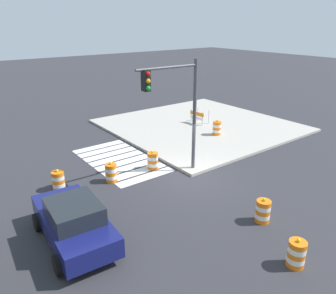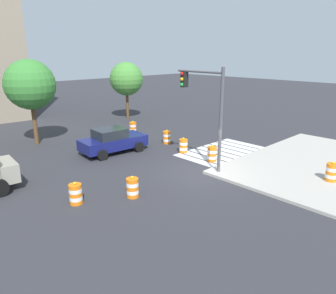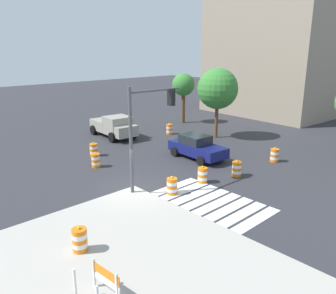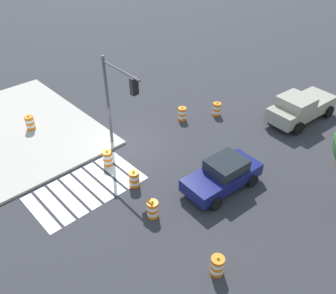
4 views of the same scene
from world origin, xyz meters
TOP-DOWN VIEW (x-y plane):
  - ground_plane at (0.00, 0.00)m, footprint 120.00×120.00m
  - crosswalk_stripes at (4.00, 1.80)m, footprint 5.85×3.20m
  - sports_car at (-1.33, 6.56)m, footprint 4.42×2.38m
  - traffic_barrel_near_corner at (1.99, 0.96)m, footprint 0.56×0.56m
  - traffic_barrel_crosswalk_end at (2.01, 3.37)m, footprint 0.56×0.56m
  - traffic_barrel_median_near at (-4.52, 0.34)m, footprint 0.56×0.56m
  - traffic_barrel_median_far at (2.71, 5.68)m, footprint 0.56×0.56m
  - traffic_barrel_lane_center at (-6.71, 1.51)m, footprint 0.56×0.56m
  - traffic_barrel_opposite_curb at (2.84, 9.81)m, footprint 0.56×0.56m
  - traffic_barrel_on_sidewalk at (3.60, -5.32)m, footprint 0.56×0.56m
  - traffic_light_pole at (0.63, 0.54)m, footprint 0.47×3.29m
  - street_tree_streetside_near at (-4.11, 12.08)m, footprint 3.42×3.42m
  - street_tree_streetside_mid at (6.07, 14.81)m, footprint 3.17×3.17m

SIDE VIEW (x-z plane):
  - ground_plane at x=0.00m, z-range 0.00..0.00m
  - crosswalk_stripes at x=4.00m, z-range 0.00..0.02m
  - traffic_barrel_near_corner at x=1.99m, z-range -0.06..0.96m
  - traffic_barrel_crosswalk_end at x=2.01m, z-range -0.06..0.96m
  - traffic_barrel_median_near at x=-4.52m, z-range -0.06..0.96m
  - traffic_barrel_median_far at x=2.71m, z-range -0.06..0.96m
  - traffic_barrel_lane_center at x=-6.71m, z-range -0.06..0.96m
  - traffic_barrel_opposite_curb at x=2.84m, z-range -0.06..0.96m
  - traffic_barrel_on_sidewalk at x=3.60m, z-range 0.09..1.11m
  - sports_car at x=-1.33m, z-range 0.00..1.63m
  - street_tree_streetside_mid at x=6.07m, z-range 1.13..6.60m
  - traffic_light_pole at x=0.63m, z-range 1.16..6.66m
  - street_tree_streetside_near at x=-4.11m, z-range 1.24..7.16m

